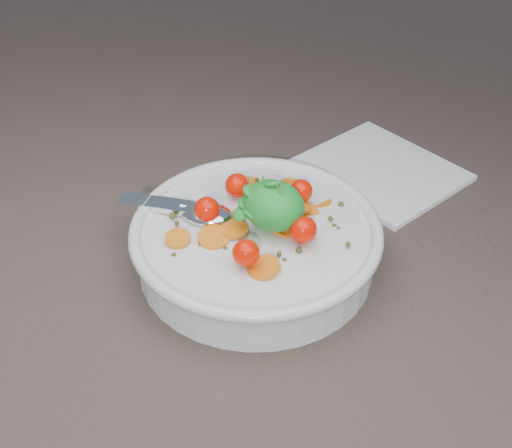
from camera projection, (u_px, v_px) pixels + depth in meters
The scene contains 3 objects.
ground at pixel (286, 263), 0.65m from camera, with size 6.00×6.00×0.00m, color brown.
bowl at pixel (256, 241), 0.63m from camera, with size 0.26×0.25×0.11m.
napkin at pixel (380, 170), 0.77m from camera, with size 0.17×0.15×0.01m, color white.
Camera 1 is at (0.27, -0.40, 0.43)m, focal length 45.00 mm.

